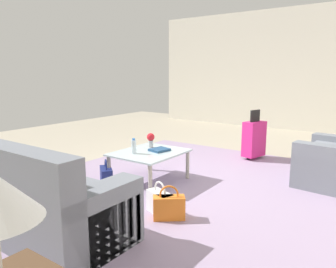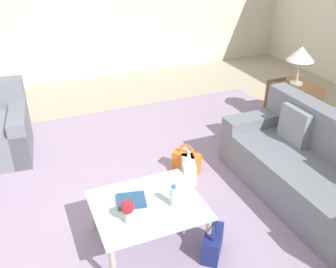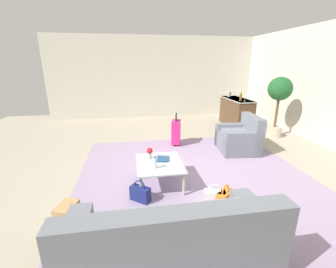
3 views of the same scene
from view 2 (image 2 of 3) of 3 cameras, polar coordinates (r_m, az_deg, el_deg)
The scene contains 12 objects.
ground_plane at distance 3.85m, azimuth -11.32°, elevation -12.41°, with size 12.00×12.00×0.00m, color #A89E89.
area_rug at distance 4.11m, azimuth -3.72°, elevation -8.76°, with size 5.20×4.40×0.01m, color #9984A3.
couch at distance 4.12m, azimuth 21.68°, elevation -5.79°, with size 0.84×2.12×0.89m.
coffee_table at distance 3.31m, azimuth -3.10°, elevation -11.25°, with size 0.94×0.79×0.42m.
water_bottle at distance 3.21m, azimuth 0.86°, elevation -9.44°, with size 0.06×0.06×0.20m.
coffee_table_book at distance 3.30m, azimuth -5.60°, elevation -10.04°, with size 0.24×0.21×0.03m, color navy.
flower_vase at distance 3.04m, azimuth -6.16°, elevation -11.38°, with size 0.11×0.11×0.21m.
side_table at distance 5.77m, azimuth 18.46°, elevation 4.54°, with size 0.58×0.58×0.58m, color #513823.
table_lamp at distance 5.54m, azimuth 19.60°, elevation 11.33°, with size 0.38×0.38×0.54m.
handbag_white at distance 4.24m, azimuth 3.15°, elevation -5.34°, with size 0.24×0.35×0.36m.
handbag_navy at distance 3.37m, azimuth 6.83°, elevation -16.11°, with size 0.31×0.34×0.36m.
handbag_orange at distance 4.37m, azimuth 2.84°, elevation -4.22°, with size 0.31×0.34×0.36m.
Camera 2 is at (-0.43, -2.92, 2.48)m, focal length 40.00 mm.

